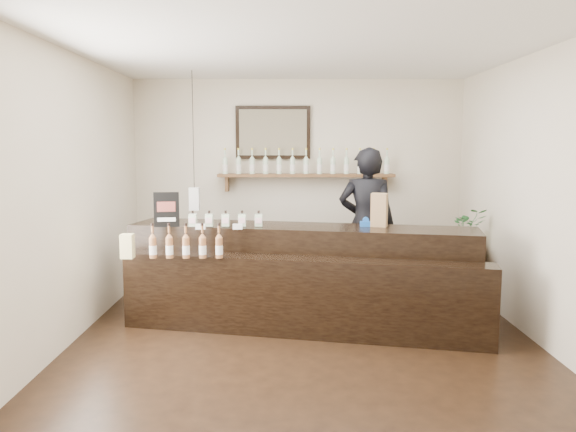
# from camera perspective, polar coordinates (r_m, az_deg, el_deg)

# --- Properties ---
(ground) EXTENTS (5.00, 5.00, 0.00)m
(ground) POSITION_cam_1_polar(r_m,az_deg,el_deg) (5.61, 1.63, -12.63)
(ground) COLOR black
(ground) RESTS_ON ground
(room_shell) EXTENTS (5.00, 5.00, 5.00)m
(room_shell) POSITION_cam_1_polar(r_m,az_deg,el_deg) (5.28, 1.69, 5.05)
(room_shell) COLOR beige
(room_shell) RESTS_ON ground
(back_wall_decor) EXTENTS (2.66, 0.96, 1.69)m
(back_wall_decor) POSITION_cam_1_polar(r_m,az_deg,el_deg) (7.65, 0.01, 6.05)
(back_wall_decor) COLOR brown
(back_wall_decor) RESTS_ON ground
(counter) EXTENTS (3.78, 1.76, 1.21)m
(counter) POSITION_cam_1_polar(r_m,az_deg,el_deg) (6.01, 1.25, -6.42)
(counter) COLOR black
(counter) RESTS_ON ground
(promo_sign) EXTENTS (0.26, 0.06, 0.37)m
(promo_sign) POSITION_cam_1_polar(r_m,az_deg,el_deg) (6.08, -12.24, 0.64)
(promo_sign) COLOR black
(promo_sign) RESTS_ON counter
(paper_bag) EXTENTS (0.19, 0.17, 0.36)m
(paper_bag) POSITION_cam_1_polar(r_m,az_deg,el_deg) (6.04, 9.25, 0.61)
(paper_bag) COLOR olive
(paper_bag) RESTS_ON counter
(tape_dispenser) EXTENTS (0.12, 0.05, 0.10)m
(tape_dispenser) POSITION_cam_1_polar(r_m,az_deg,el_deg) (6.04, 7.90, -0.70)
(tape_dispenser) COLOR blue
(tape_dispenser) RESTS_ON counter
(side_cabinet) EXTENTS (0.51, 0.59, 0.73)m
(side_cabinet) POSITION_cam_1_polar(r_m,az_deg,el_deg) (7.10, 17.72, -5.66)
(side_cabinet) COLOR brown
(side_cabinet) RESTS_ON ground
(potted_plant) EXTENTS (0.41, 0.36, 0.43)m
(potted_plant) POSITION_cam_1_polar(r_m,az_deg,el_deg) (7.00, 17.90, -0.99)
(potted_plant) COLOR #2B6D32
(potted_plant) RESTS_ON side_cabinet
(shopkeeper) EXTENTS (0.85, 0.63, 2.13)m
(shopkeeper) POSITION_cam_1_polar(r_m,az_deg,el_deg) (6.95, 8.00, 0.17)
(shopkeeper) COLOR black
(shopkeeper) RESTS_ON ground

